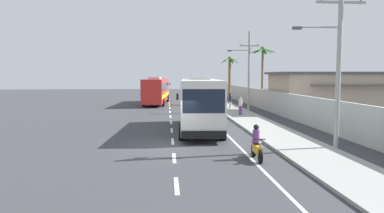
{
  "coord_description": "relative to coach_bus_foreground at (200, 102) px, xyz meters",
  "views": [
    {
      "loc": [
        -0.32,
        -19.6,
        3.89
      ],
      "look_at": [
        1.43,
        4.98,
        1.7
      ],
      "focal_mm": 33.11,
      "sensor_mm": 36.0,
      "label": 1
    }
  ],
  "objects": [
    {
      "name": "ground_plane",
      "position": [
        -2.02,
        -5.01,
        -2.0
      ],
      "size": [
        160.0,
        160.0,
        0.0
      ],
      "primitive_type": "plane",
      "color": "#3A3A3F"
    },
    {
      "name": "sidewalk_kerb",
      "position": [
        4.78,
        4.99,
        -1.93
      ],
      "size": [
        3.2,
        90.0,
        0.14
      ],
      "primitive_type": "cube",
      "color": "#999993",
      "rests_on": "ground"
    },
    {
      "name": "lane_markings",
      "position": [
        0.29,
        9.48,
        -2.0
      ],
      "size": [
        3.74,
        71.0,
        0.01
      ],
      "color": "white",
      "rests_on": "ground"
    },
    {
      "name": "boundary_wall",
      "position": [
        8.58,
        8.99,
        -0.87
      ],
      "size": [
        0.24,
        60.0,
        2.26
      ],
      "primitive_type": "cube",
      "color": "#B2B2AD",
      "rests_on": "ground"
    },
    {
      "name": "coach_bus_foreground",
      "position": [
        0.0,
        0.0,
        0.0
      ],
      "size": [
        3.44,
        10.77,
        3.85
      ],
      "color": "silver",
      "rests_on": "ground"
    },
    {
      "name": "coach_bus_far_lane",
      "position": [
        -3.75,
        23.05,
        -0.1
      ],
      "size": [
        3.6,
        12.42,
        3.65
      ],
      "color": "red",
      "rests_on": "ground"
    },
    {
      "name": "motorcycle_beside_bus",
      "position": [
        1.78,
        -8.78,
        -1.34
      ],
      "size": [
        0.56,
        1.96,
        1.62
      ],
      "color": "black",
      "rests_on": "ground"
    },
    {
      "name": "pedestrian_near_kerb",
      "position": [
        4.6,
        8.32,
        -0.99
      ],
      "size": [
        0.36,
        0.36,
        1.68
      ],
      "rotation": [
        0.0,
        0.0,
        1.49
      ],
      "color": "#75388E",
      "rests_on": "sidewalk_kerb"
    },
    {
      "name": "pedestrian_midwalk",
      "position": [
        4.75,
        14.52,
        -1.02
      ],
      "size": [
        0.36,
        0.36,
        1.6
      ],
      "rotation": [
        0.0,
        0.0,
        1.19
      ],
      "color": "beige",
      "rests_on": "sidewalk_kerb"
    },
    {
      "name": "utility_pole_nearest",
      "position": [
        6.37,
        -6.96,
        2.75
      ],
      "size": [
        3.74,
        0.24,
        8.87
      ],
      "color": "#9E9E99",
      "rests_on": "ground"
    },
    {
      "name": "utility_pole_mid",
      "position": [
        6.23,
        12.3,
        2.51
      ],
      "size": [
        3.37,
        0.24,
        8.43
      ],
      "color": "#9E9E99",
      "rests_on": "ground"
    },
    {
      "name": "palm_nearest",
      "position": [
        6.03,
        22.27,
        2.24
      ],
      "size": [
        2.5,
        2.53,
        6.37
      ],
      "color": "brown",
      "rests_on": "ground"
    },
    {
      "name": "palm_second",
      "position": [
        8.89,
        16.49,
        3.38
      ],
      "size": [
        3.11,
        2.83,
        7.23
      ],
      "color": "brown",
      "rests_on": "ground"
    },
    {
      "name": "roadside_building",
      "position": [
        15.58,
        10.88,
        0.12
      ],
      "size": [
        13.97,
        7.8,
        4.21
      ],
      "color": "tan",
      "rests_on": "ground"
    }
  ]
}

